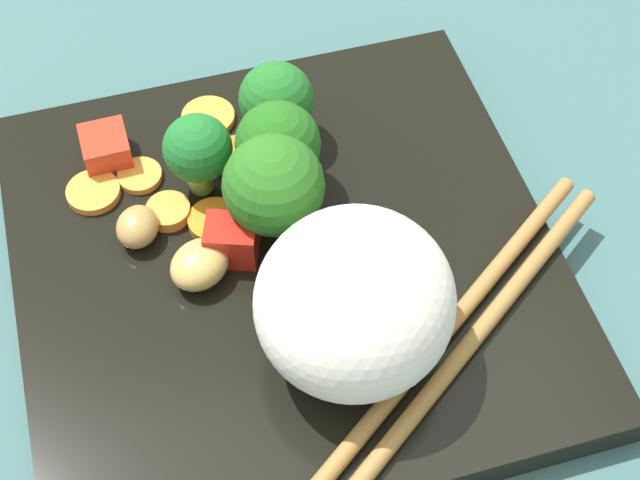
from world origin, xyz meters
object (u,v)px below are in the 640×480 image
at_px(square_plate, 286,265).
at_px(broccoli_floret_3, 278,144).
at_px(chopstick_pair, 463,330).
at_px(rice_mound, 355,302).
at_px(carrot_slice_0, 140,176).

relative_size(square_plate, broccoli_floret_3, 4.87).
relative_size(square_plate, chopstick_pair, 1.41).
bearing_deg(chopstick_pair, broccoli_floret_3, 82.31).
xyz_separation_m(rice_mound, chopstick_pair, (-0.05, 0.01, -0.03)).
distance_m(rice_mound, carrot_slice_0, 0.16).
bearing_deg(rice_mound, square_plate, -75.39).
relative_size(broccoli_floret_3, carrot_slice_0, 2.34).
relative_size(rice_mound, chopstick_pair, 0.49).
distance_m(square_plate, broccoli_floret_3, 0.06).
height_order(rice_mound, broccoli_floret_3, rice_mound).
distance_m(rice_mound, broccoli_floret_3, 0.11).
bearing_deg(broccoli_floret_3, chopstick_pair, 116.68).
bearing_deg(carrot_slice_0, chopstick_pair, 132.06).
bearing_deg(chopstick_pair, square_plate, 99.33).
distance_m(broccoli_floret_3, carrot_slice_0, 0.08).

